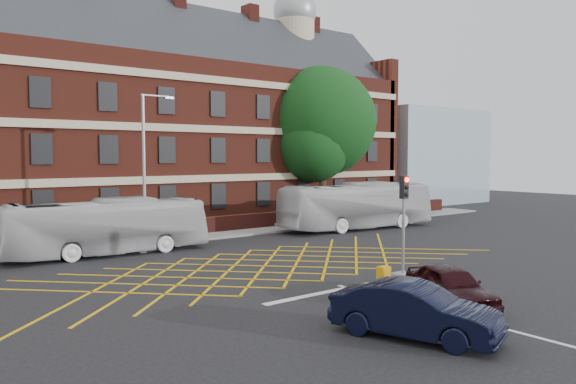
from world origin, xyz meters
TOP-DOWN VIEW (x-y plane):
  - ground at (0.00, 0.00)m, footprint 120.00×120.00m
  - victorian_building at (0.25, 22.00)m, footprint 51.00×12.17m
  - boundary_wall at (0.00, 13.00)m, footprint 56.00×0.50m
  - far_pavement at (0.00, 12.00)m, footprint 60.00×3.00m
  - glass_block at (34.00, 21.00)m, footprint 14.00×10.00m
  - box_junction_hatching at (0.00, 2.00)m, footprint 8.22×8.22m
  - stop_line at (0.00, -3.50)m, footprint 8.00×0.30m
  - centre_line at (0.00, -10.00)m, footprint 0.15×14.00m
  - bus_left at (-4.64, 9.47)m, footprint 10.56×3.05m
  - bus_right at (12.78, 8.66)m, footprint 11.92×4.08m
  - car_navy at (-2.71, -8.94)m, footprint 3.10×4.97m
  - car_maroon at (0.84, -7.59)m, footprint 3.19×4.47m
  - deciduous_tree at (16.09, 16.21)m, footprint 9.14×9.14m
  - traffic_light_near at (3.11, -3.62)m, footprint 0.70×0.70m
  - street_lamp at (-2.54, 9.31)m, footprint 2.25×1.00m
  - utility_cabinet at (1.27, -4.20)m, footprint 0.46×0.37m

SIDE VIEW (x-z plane):
  - ground at x=0.00m, z-range 0.00..0.00m
  - box_junction_hatching at x=0.00m, z-range 0.00..0.02m
  - stop_line at x=0.00m, z-range 0.00..0.02m
  - centre_line at x=0.00m, z-range 0.00..0.02m
  - far_pavement at x=0.00m, z-range 0.00..0.12m
  - utility_cabinet at x=1.27m, z-range 0.00..0.79m
  - boundary_wall at x=0.00m, z-range 0.00..1.10m
  - car_maroon at x=0.84m, z-range 0.00..1.41m
  - car_navy at x=-2.71m, z-range 0.00..1.55m
  - bus_left at x=-4.64m, z-range 0.00..2.91m
  - bus_right at x=12.78m, z-range 0.00..3.25m
  - traffic_light_near at x=3.11m, z-range -0.37..3.90m
  - street_lamp at x=-2.54m, z-range -1.35..7.02m
  - glass_block at x=34.00m, z-range 0.00..10.00m
  - deciduous_tree at x=16.09m, z-range 1.06..13.58m
  - victorian_building at x=0.25m, z-range -2.36..18.04m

